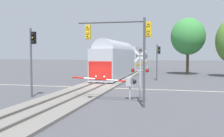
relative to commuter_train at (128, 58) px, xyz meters
name	(u,v)px	position (x,y,z in m)	size (l,w,h in m)	color
ground_plane	(95,88)	(0.00, -20.77, -2.78)	(220.00, 220.00, 0.00)	#47474C
road_centre_stripe	(95,88)	(0.00, -20.77, -2.78)	(44.00, 0.20, 0.01)	beige
railway_track	(95,87)	(0.00, -20.77, -2.69)	(4.40, 80.00, 0.32)	slate
commuter_train	(128,58)	(0.00, 0.00, 0.00)	(3.04, 40.35, 5.16)	#B2B7C1
crossing_gate_near	(123,82)	(4.30, -26.90, -1.37)	(5.41, 0.40, 1.80)	#B7B7BC
crossing_signal_mast	(140,69)	(5.72, -27.36, -0.30)	(1.36, 0.44, 4.07)	#B2B2B7
traffic_signal_median	(32,51)	(-3.25, -27.66, 1.07)	(0.53, 0.38, 5.77)	#4C4C51
traffic_signal_far_side	(158,56)	(6.16, -11.83, 0.51)	(0.53, 0.38, 4.90)	#4C4C51
traffic_signal_near_right	(125,40)	(4.97, -29.63, 1.81)	(5.10, 0.38, 6.07)	#4C4C51
oak_far_right	(188,37)	(10.57, -0.85, 3.78)	(5.86, 5.86, 9.76)	#4C3828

